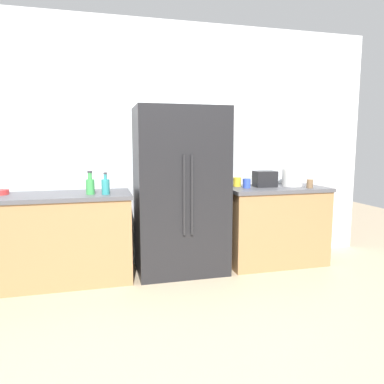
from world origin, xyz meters
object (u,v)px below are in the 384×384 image
object	(u,v)px
toaster	(265,179)
bottle_a	(106,186)
bottle_b	(90,185)
refrigerator	(181,191)
rice_cooker	(292,173)
cup_b	(247,183)
cup_a	(237,182)
cup_c	(310,184)

from	to	relation	value
toaster	bottle_a	world-z (taller)	bottle_a
bottle_a	bottle_b	xyz separation A→B (m)	(-0.15, 0.05, 0.01)
refrigerator	rice_cooker	world-z (taller)	refrigerator
refrigerator	bottle_a	size ratio (longest dim) A/B	8.18
rice_cooker	cup_b	bearing A→B (deg)	-176.49
toaster	cup_a	xyz separation A→B (m)	(-0.30, 0.12, -0.04)
bottle_a	cup_a	xyz separation A→B (m)	(1.50, 0.30, -0.03)
cup_a	bottle_a	bearing A→B (deg)	-168.77
refrigerator	cup_c	bearing A→B (deg)	-7.27
toaster	cup_c	xyz separation A→B (m)	(0.44, -0.24, -0.04)
refrigerator	cup_a	bearing A→B (deg)	13.28
rice_cooker	bottle_a	bearing A→B (deg)	-175.49
refrigerator	toaster	bearing A→B (deg)	2.94
toaster	bottle_a	bearing A→B (deg)	-174.24
toaster	cup_b	size ratio (longest dim) A/B	2.36
cup_a	cup_c	world-z (taller)	cup_a
refrigerator	bottle_a	xyz separation A→B (m)	(-0.79, -0.13, 0.09)
cup_a	cup_b	world-z (taller)	same
rice_cooker	cup_c	xyz separation A→B (m)	(0.09, -0.22, -0.10)
toaster	cup_a	bearing A→B (deg)	158.50
toaster	bottle_b	distance (m)	1.95
toaster	cup_c	world-z (taller)	toaster
cup_c	rice_cooker	bearing A→B (deg)	112.50
bottle_a	cup_b	bearing A→B (deg)	4.89
refrigerator	bottle_b	world-z (taller)	refrigerator
cup_b	bottle_b	bearing A→B (deg)	-177.09
rice_cooker	cup_b	size ratio (longest dim) A/B	2.94
toaster	bottle_a	size ratio (longest dim) A/B	1.14
rice_cooker	bottle_a	world-z (taller)	rice_cooker
bottle_b	cup_b	bearing A→B (deg)	2.91
cup_a	cup_b	size ratio (longest dim) A/B	0.99
rice_cooker	bottle_b	size ratio (longest dim) A/B	1.34
cup_b	toaster	bearing A→B (deg)	11.17
refrigerator	rice_cooker	bearing A→B (deg)	1.67
cup_a	toaster	bearing A→B (deg)	-21.50
cup_a	cup_c	distance (m)	0.81
toaster	bottle_b	world-z (taller)	bottle_b
bottle_b	cup_b	xyz separation A→B (m)	(1.70, 0.09, -0.04)
cup_b	cup_c	size ratio (longest dim) A/B	1.07
bottle_b	bottle_a	bearing A→B (deg)	-17.55
cup_a	cup_c	bearing A→B (deg)	-25.70
cup_c	cup_a	bearing A→B (deg)	154.30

